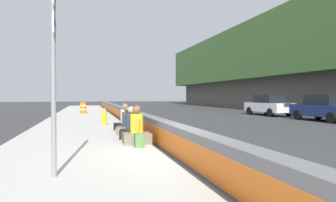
{
  "coord_description": "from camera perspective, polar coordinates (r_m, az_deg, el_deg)",
  "views": [
    {
      "loc": [
        -7.25,
        2.36,
        1.64
      ],
      "look_at": [
        6.89,
        -1.47,
        1.38
      ],
      "focal_mm": 32.26,
      "sensor_mm": 36.0,
      "label": 1
    }
  ],
  "objects": [
    {
      "name": "jersey_barrier",
      "position": [
        7.72,
        2.84,
        -8.01
      ],
      "size": [
        76.0,
        0.45,
        0.85
      ],
      "color": "slate",
      "rests_on": "ground_plane"
    },
    {
      "name": "backpack",
      "position": [
        8.86,
        -5.54,
        -7.43
      ],
      "size": [
        0.32,
        0.28,
        0.4
      ],
      "color": "#4C7A3D",
      "rests_on": "sidewalk_strip"
    },
    {
      "name": "parked_car_third",
      "position": [
        21.7,
        27.51,
        -1.14
      ],
      "size": [
        4.53,
        2.01,
        1.71
      ],
      "color": "navy",
      "rests_on": "ground_plane"
    },
    {
      "name": "parked_car_fourth",
      "position": [
        26.14,
        18.48,
        -0.73
      ],
      "size": [
        4.56,
        2.08,
        1.71
      ],
      "color": "silver",
      "rests_on": "ground_plane"
    },
    {
      "name": "ground_plane",
      "position": [
        7.8,
        2.86,
        -11.09
      ],
      "size": [
        160.0,
        160.0,
        0.0
      ],
      "primitive_type": "plane",
      "color": "#353538",
      "rests_on": "ground"
    },
    {
      "name": "construction_barrel",
      "position": [
        26.46,
        -15.72,
        -1.22
      ],
      "size": [
        0.54,
        0.54,
        0.95
      ],
      "color": "orange",
      "rests_on": "sidewalk_strip"
    },
    {
      "name": "seated_person_rear",
      "position": [
        11.75,
        -7.76,
        -4.61
      ],
      "size": [
        0.82,
        0.92,
        1.1
      ],
      "color": "#706651",
      "rests_on": "sidewalk_strip"
    },
    {
      "name": "route_sign_post",
      "position": [
        5.93,
        -20.8,
        6.53
      ],
      "size": [
        0.44,
        0.09,
        3.6
      ],
      "color": "gray",
      "rests_on": "sidewalk_strip"
    },
    {
      "name": "seated_person_middle",
      "position": [
        10.68,
        -6.94,
        -5.15
      ],
      "size": [
        0.81,
        0.91,
        1.12
      ],
      "color": "black",
      "rests_on": "sidewalk_strip"
    },
    {
      "name": "seated_person_foreground",
      "position": [
        9.55,
        -5.92,
        -5.74
      ],
      "size": [
        0.76,
        0.87,
        1.19
      ],
      "color": "#706651",
      "rests_on": "sidewalk_strip"
    },
    {
      "name": "seated_person_far",
      "position": [
        13.21,
        -8.09,
        -3.92
      ],
      "size": [
        0.86,
        0.96,
        1.16
      ],
      "color": "black",
      "rests_on": "sidewalk_strip"
    },
    {
      "name": "sidewalk_strip",
      "position": [
        7.43,
        -17.37,
        -11.2
      ],
      "size": [
        80.0,
        4.4,
        0.14
      ],
      "primitive_type": "cube",
      "color": "#B5B2A8",
      "rests_on": "ground_plane"
    },
    {
      "name": "fire_hydrant",
      "position": [
        15.7,
        -11.95,
        -2.83
      ],
      "size": [
        0.26,
        0.46,
        0.88
      ],
      "color": "gold",
      "rests_on": "sidewalk_strip"
    }
  ]
}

